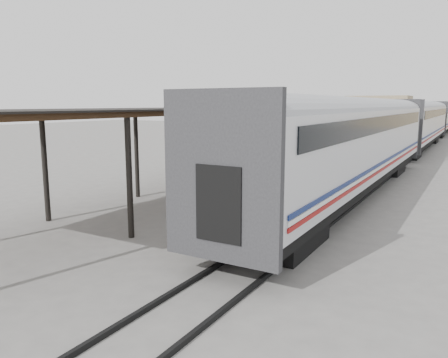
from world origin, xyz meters
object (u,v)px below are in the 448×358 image
object	(u,v)px
luggage_tug	(328,153)
porter	(203,191)
pedestrian	(314,152)
baggage_cart	(208,218)

from	to	relation	value
luggage_tug	porter	bearing A→B (deg)	-78.99
porter	luggage_tug	bearing A→B (deg)	21.32
luggage_tug	pedestrian	distance (m)	1.90
luggage_tug	porter	world-z (taller)	porter
baggage_cart	porter	xyz separation A→B (m)	(0.25, -0.65, 1.05)
baggage_cart	pedestrian	bearing A→B (deg)	88.39
pedestrian	luggage_tug	bearing A→B (deg)	-104.31
baggage_cart	luggage_tug	xyz separation A→B (m)	(-2.36, 20.91, -0.02)
luggage_tug	baggage_cart	bearing A→B (deg)	-79.45
baggage_cart	pedestrian	distance (m)	19.32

